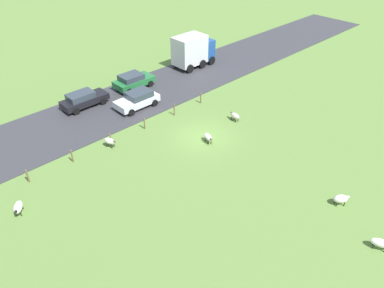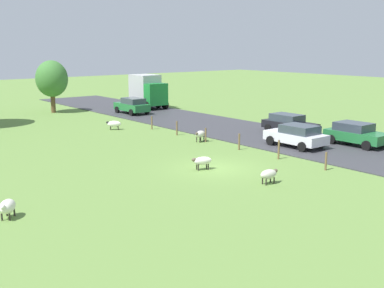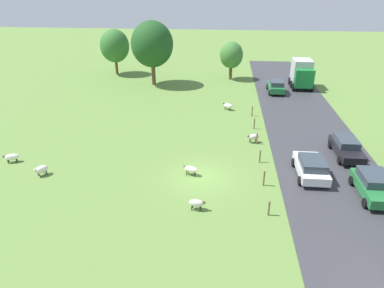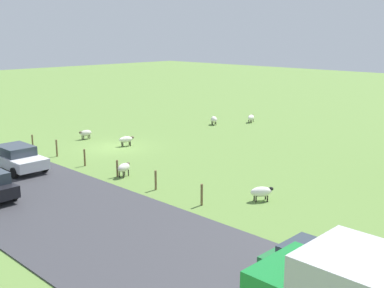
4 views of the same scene
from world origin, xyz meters
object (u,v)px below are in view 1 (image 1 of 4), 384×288
at_px(sheep_5, 110,141).
at_px(car_2, 133,81).
at_px(car_0, 137,99).
at_px(sheep_0, 341,199).
at_px(sheep_2, 18,207).
at_px(truck_1, 193,50).
at_px(sheep_1, 235,116).
at_px(sheep_3, 381,243).
at_px(sheep_4, 208,137).
at_px(car_1, 84,99).

distance_m(sheep_5, car_2, 10.74).
height_order(sheep_5, car_0, car_0).
distance_m(sheep_0, sheep_2, 20.68).
distance_m(car_0, car_2, 4.24).
relative_size(sheep_5, truck_1, 0.24).
height_order(sheep_1, sheep_5, sheep_5).
relative_size(sheep_3, sheep_5, 1.09).
height_order(sheep_5, car_2, car_2).
bearing_deg(sheep_4, sheep_2, 79.41).
bearing_deg(sheep_3, sheep_1, -17.78).
bearing_deg(sheep_4, truck_1, -39.10).
relative_size(sheep_1, car_1, 0.25).
bearing_deg(sheep_3, car_1, 7.67).
xyz_separation_m(truck_1, car_2, (0.05, 8.46, -1.11)).
distance_m(sheep_2, sheep_5, 8.59).
bearing_deg(car_2, car_1, 90.90).
bearing_deg(truck_1, sheep_1, 153.25).
xyz_separation_m(sheep_2, truck_1, (9.66, -24.48, 1.48)).
bearing_deg(sheep_2, sheep_3, -141.00).
bearing_deg(sheep_5, sheep_2, 105.27).
height_order(sheep_4, car_2, car_2).
relative_size(sheep_0, truck_1, 0.22).
height_order(car_0, car_2, car_2).
distance_m(sheep_0, car_2, 23.40).
relative_size(sheep_0, car_0, 0.26).
bearing_deg(sheep_2, sheep_4, -100.59).
bearing_deg(car_0, car_1, 45.78).
xyz_separation_m(sheep_0, car_0, (19.75, 1.65, 0.35)).
bearing_deg(sheep_1, sheep_5, 68.05).
height_order(sheep_2, car_2, car_2).
relative_size(sheep_5, car_1, 0.26).
relative_size(sheep_0, sheep_2, 0.90).
bearing_deg(sheep_3, car_2, -4.75).
distance_m(truck_1, car_0, 11.27).
xyz_separation_m(sheep_0, sheep_3, (-3.35, 1.71, -0.03)).
relative_size(sheep_4, car_1, 0.27).
bearing_deg(car_2, sheep_5, 133.91).
xyz_separation_m(car_0, car_2, (3.64, -2.16, 0.01)).
bearing_deg(sheep_0, sheep_2, 48.57).
distance_m(sheep_1, sheep_2, 18.75).
xyz_separation_m(sheep_5, truck_1, (7.40, -16.20, 1.41)).
bearing_deg(sheep_2, sheep_5, -74.73).
bearing_deg(sheep_3, sheep_5, 15.94).
xyz_separation_m(sheep_4, sheep_5, (4.96, 6.15, 0.05)).
height_order(sheep_3, sheep_5, sheep_5).
xyz_separation_m(sheep_0, sheep_4, (10.99, 1.07, 0.00)).
distance_m(sheep_4, truck_1, 15.99).
xyz_separation_m(sheep_4, car_1, (12.32, 4.23, 0.34)).
distance_m(sheep_1, car_1, 14.29).
distance_m(car_1, car_2, 5.81).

